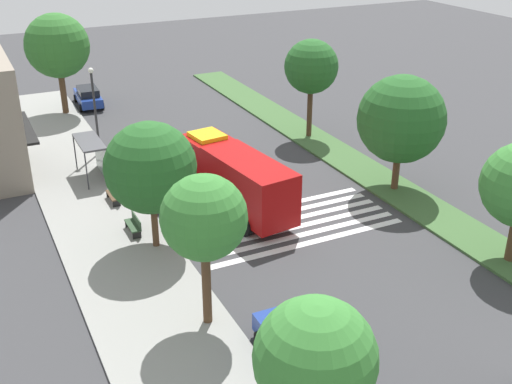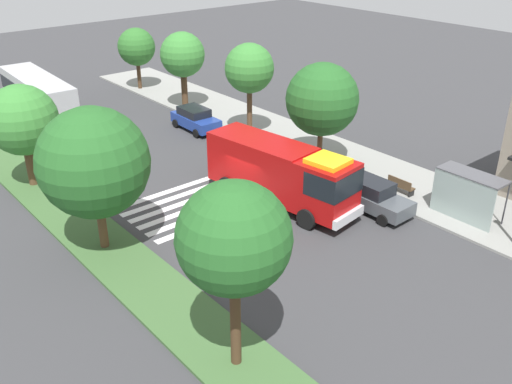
{
  "view_description": "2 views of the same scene",
  "coord_description": "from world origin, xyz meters",
  "px_view_note": "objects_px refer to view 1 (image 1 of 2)",
  "views": [
    {
      "loc": [
        -28.1,
        14.93,
        16.25
      ],
      "look_at": [
        -0.31,
        1.46,
        1.72
      ],
      "focal_mm": 44.39,
      "sensor_mm": 36.0,
      "label": 1
    },
    {
      "loc": [
        22.3,
        -17.3,
        14.64
      ],
      "look_at": [
        1.34,
        0.27,
        1.14
      ],
      "focal_mm": 39.79,
      "sensor_mm": 36.0,
      "label": 2
    }
  ],
  "objects_px": {
    "parked_car_west": "(298,343)",
    "bench_near_shelter": "(114,194)",
    "sidewalk_tree_center": "(204,218)",
    "sidewalk_tree_east": "(150,168)",
    "sidewalk_tree_west": "(315,359)",
    "parked_car_mid": "(160,181)",
    "bus_stop_shelter": "(96,151)",
    "median_tree_center": "(311,67)",
    "bench_west_of_shelter": "(134,224)",
    "median_tree_west": "(401,119)",
    "sidewalk_tree_far_east": "(57,46)",
    "street_lamp": "(94,104)",
    "parked_car_east": "(88,96)",
    "fire_truck": "(233,175)"
  },
  "relations": [
    {
      "from": "sidewalk_tree_west",
      "to": "sidewalk_tree_far_east",
      "type": "bearing_deg",
      "value": 0.0
    },
    {
      "from": "parked_car_west",
      "to": "sidewalk_tree_west",
      "type": "xyz_separation_m",
      "value": [
        -4.72,
        2.2,
        3.59
      ]
    },
    {
      "from": "median_tree_west",
      "to": "street_lamp",
      "type": "bearing_deg",
      "value": 47.39
    },
    {
      "from": "parked_car_west",
      "to": "sidewalk_tree_east",
      "type": "distance_m",
      "value": 11.49
    },
    {
      "from": "bench_near_shelter",
      "to": "sidewalk_tree_center",
      "type": "bearing_deg",
      "value": -177.3
    },
    {
      "from": "fire_truck",
      "to": "sidewalk_tree_east",
      "type": "bearing_deg",
      "value": 107.99
    },
    {
      "from": "bench_near_shelter",
      "to": "sidewalk_tree_center",
      "type": "distance_m",
      "value": 13.67
    },
    {
      "from": "street_lamp",
      "to": "median_tree_center",
      "type": "height_order",
      "value": "median_tree_center"
    },
    {
      "from": "bench_near_shelter",
      "to": "parked_car_east",
      "type": "bearing_deg",
      "value": -8.16
    },
    {
      "from": "sidewalk_tree_center",
      "to": "bench_west_of_shelter",
      "type": "bearing_deg",
      "value": 3.95
    },
    {
      "from": "bench_near_shelter",
      "to": "sidewalk_tree_east",
      "type": "distance_m",
      "value": 7.08
    },
    {
      "from": "sidewalk_tree_east",
      "to": "parked_car_west",
      "type": "bearing_deg",
      "value": -168.39
    },
    {
      "from": "bench_near_shelter",
      "to": "bus_stop_shelter",
      "type": "bearing_deg",
      "value": 0.33
    },
    {
      "from": "sidewalk_tree_west",
      "to": "parked_car_mid",
      "type": "bearing_deg",
      "value": -5.87
    },
    {
      "from": "bench_near_shelter",
      "to": "sidewalk_tree_west",
      "type": "xyz_separation_m",
      "value": [
        -21.35,
        -0.61,
        3.87
      ]
    },
    {
      "from": "bench_west_of_shelter",
      "to": "sidewalk_tree_far_east",
      "type": "height_order",
      "value": "sidewalk_tree_far_east"
    },
    {
      "from": "street_lamp",
      "to": "parked_car_east",
      "type": "bearing_deg",
      "value": -8.82
    },
    {
      "from": "bus_stop_shelter",
      "to": "bench_west_of_shelter",
      "type": "relative_size",
      "value": 2.19
    },
    {
      "from": "bench_near_shelter",
      "to": "bench_west_of_shelter",
      "type": "height_order",
      "value": "same"
    },
    {
      "from": "street_lamp",
      "to": "sidewalk_tree_center",
      "type": "distance_m",
      "value": 20.96
    },
    {
      "from": "street_lamp",
      "to": "sidewalk_tree_west",
      "type": "relative_size",
      "value": 0.97
    },
    {
      "from": "street_lamp",
      "to": "sidewalk_tree_east",
      "type": "height_order",
      "value": "sidewalk_tree_east"
    },
    {
      "from": "sidewalk_tree_east",
      "to": "sidewalk_tree_west",
      "type": "bearing_deg",
      "value": 180.0
    },
    {
      "from": "parked_car_west",
      "to": "median_tree_center",
      "type": "xyz_separation_m",
      "value": [
        21.37,
        -12.94,
        4.4
      ]
    },
    {
      "from": "sidewalk_tree_west",
      "to": "median_tree_west",
      "type": "bearing_deg",
      "value": -43.82
    },
    {
      "from": "parked_car_east",
      "to": "bus_stop_shelter",
      "type": "height_order",
      "value": "bus_stop_shelter"
    },
    {
      "from": "sidewalk_tree_center",
      "to": "sidewalk_tree_west",
      "type": "bearing_deg",
      "value": -180.0
    },
    {
      "from": "parked_car_west",
      "to": "parked_car_mid",
      "type": "bearing_deg",
      "value": 0.94
    },
    {
      "from": "sidewalk_tree_west",
      "to": "sidewalk_tree_east",
      "type": "xyz_separation_m",
      "value": [
        15.42,
        0.0,
        -0.05
      ]
    },
    {
      "from": "bench_west_of_shelter",
      "to": "median_tree_center",
      "type": "xyz_separation_m",
      "value": [
        8.84,
        -15.75,
        4.67
      ]
    },
    {
      "from": "sidewalk_tree_east",
      "to": "median_tree_center",
      "type": "relative_size",
      "value": 0.92
    },
    {
      "from": "median_tree_west",
      "to": "median_tree_center",
      "type": "height_order",
      "value": "median_tree_center"
    },
    {
      "from": "sidewalk_tree_center",
      "to": "street_lamp",
      "type": "bearing_deg",
      "value": -1.1
    },
    {
      "from": "bench_near_shelter",
      "to": "sidewalk_tree_far_east",
      "type": "xyz_separation_m",
      "value": [
        18.12,
        -0.61,
        4.97
      ]
    },
    {
      "from": "street_lamp",
      "to": "sidewalk_tree_center",
      "type": "height_order",
      "value": "sidewalk_tree_center"
    },
    {
      "from": "street_lamp",
      "to": "sidewalk_tree_east",
      "type": "relative_size",
      "value": 0.91
    },
    {
      "from": "sidewalk_tree_west",
      "to": "sidewalk_tree_center",
      "type": "distance_m",
      "value": 8.43
    },
    {
      "from": "sidewalk_tree_center",
      "to": "sidewalk_tree_east",
      "type": "height_order",
      "value": "sidewalk_tree_center"
    },
    {
      "from": "sidewalk_tree_far_east",
      "to": "median_tree_west",
      "type": "bearing_deg",
      "value": -147.43
    },
    {
      "from": "fire_truck",
      "to": "bench_near_shelter",
      "type": "xyz_separation_m",
      "value": [
        3.36,
        6.02,
        -1.4
      ]
    },
    {
      "from": "sidewalk_tree_far_east",
      "to": "median_tree_center",
      "type": "xyz_separation_m",
      "value": [
        -13.39,
        -15.14,
        -0.3
      ]
    },
    {
      "from": "parked_car_west",
      "to": "bench_near_shelter",
      "type": "distance_m",
      "value": 16.87
    },
    {
      "from": "fire_truck",
      "to": "median_tree_center",
      "type": "xyz_separation_m",
      "value": [
        8.1,
        -9.73,
        3.27
      ]
    },
    {
      "from": "parked_car_west",
      "to": "street_lamp",
      "type": "distance_m",
      "value": 24.84
    },
    {
      "from": "sidewalk_tree_east",
      "to": "median_tree_center",
      "type": "xyz_separation_m",
      "value": [
        10.67,
        -15.14,
        0.86
      ]
    },
    {
      "from": "street_lamp",
      "to": "fire_truck",
      "type": "bearing_deg",
      "value": -156.18
    },
    {
      "from": "sidewalk_tree_far_east",
      "to": "median_tree_west",
      "type": "xyz_separation_m",
      "value": [
        -23.7,
        -15.14,
        -1.05
      ]
    },
    {
      "from": "bench_near_shelter",
      "to": "street_lamp",
      "type": "relative_size",
      "value": 0.27
    },
    {
      "from": "parked_car_west",
      "to": "parked_car_mid",
      "type": "height_order",
      "value": "parked_car_mid"
    },
    {
      "from": "fire_truck",
      "to": "median_tree_west",
      "type": "xyz_separation_m",
      "value": [
        -2.21,
        -9.73,
        2.52
      ]
    }
  ]
}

